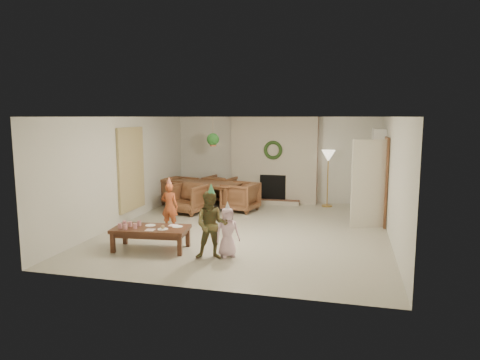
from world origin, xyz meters
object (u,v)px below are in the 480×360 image
(dining_chair_far, at_px, (221,189))
(child_pink, at_px, (228,232))
(dining_chair_right, at_px, (240,197))
(child_red, at_px, (170,206))
(child_plaid, at_px, (212,225))
(dining_chair_left, at_px, (179,191))
(coffee_table_top, at_px, (151,229))
(dining_chair_near, at_px, (188,199))
(dining_table, at_px, (205,195))

(dining_chair_far, bearing_deg, child_pink, 121.03)
(dining_chair_right, bearing_deg, child_pink, 23.70)
(child_red, distance_m, child_plaid, 2.27)
(dining_chair_left, height_order, child_pink, child_pink)
(coffee_table_top, bearing_deg, dining_chair_near, 92.13)
(dining_chair_near, distance_m, dining_chair_left, 1.24)
(dining_chair_far, distance_m, coffee_table_top, 4.83)
(child_red, bearing_deg, dining_chair_near, -84.11)
(child_plaid, bearing_deg, dining_chair_near, 104.61)
(coffee_table_top, bearing_deg, dining_table, 87.50)
(dining_table, bearing_deg, coffee_table_top, -73.20)
(dining_chair_left, bearing_deg, coffee_table_top, -151.96)
(dining_chair_right, xyz_separation_m, child_plaid, (0.47, -3.94, 0.22))
(dining_chair_left, distance_m, child_plaid, 5.00)
(dining_chair_near, bearing_deg, dining_table, 90.00)
(dining_chair_left, xyz_separation_m, dining_chair_right, (1.93, -0.44, 0.00))
(dining_chair_left, bearing_deg, dining_table, -90.00)
(dining_chair_right, relative_size, coffee_table_top, 0.61)
(dining_table, distance_m, dining_chair_right, 1.10)
(dining_chair_right, distance_m, child_plaid, 3.98)
(coffee_table_top, height_order, child_pink, child_pink)
(dining_chair_left, bearing_deg, child_red, -149.11)
(dining_chair_far, relative_size, coffee_table_top, 0.61)
(coffee_table_top, xyz_separation_m, child_pink, (1.52, -0.04, 0.05))
(dining_chair_near, bearing_deg, dining_chair_left, 135.00)
(dining_table, relative_size, child_pink, 2.22)
(dining_table, distance_m, dining_chair_far, 0.88)
(dining_chair_near, height_order, child_pink, child_pink)
(child_plaid, bearing_deg, child_pink, 23.84)
(child_pink, bearing_deg, dining_chair_right, 67.64)
(coffee_table_top, distance_m, child_plaid, 1.31)
(dining_chair_near, relative_size, child_plaid, 0.70)
(dining_table, relative_size, child_red, 1.90)
(child_red, height_order, child_plaid, child_plaid)
(dining_chair_near, bearing_deg, dining_chair_right, 38.66)
(dining_chair_near, relative_size, coffee_table_top, 0.61)
(child_pink, bearing_deg, dining_chair_left, 89.03)
(dining_table, xyz_separation_m, dining_chair_right, (1.07, -0.25, 0.04))
(dining_table, relative_size, dining_chair_left, 2.34)
(dining_chair_far, relative_size, child_red, 0.81)
(dining_chair_left, height_order, child_red, child_red)
(dining_chair_left, xyz_separation_m, child_pink, (2.64, -4.21, 0.06))
(dining_chair_near, bearing_deg, dining_chair_far, 90.00)
(dining_chair_far, relative_size, child_pink, 0.95)
(child_plaid, bearing_deg, dining_chair_right, 83.86)
(dining_chair_near, distance_m, coffee_table_top, 3.15)
(dining_chair_left, bearing_deg, dining_chair_right, -90.00)
(dining_chair_near, relative_size, child_pink, 0.95)
(dining_chair_near, height_order, dining_chair_left, same)
(dining_chair_near, height_order, child_red, child_red)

